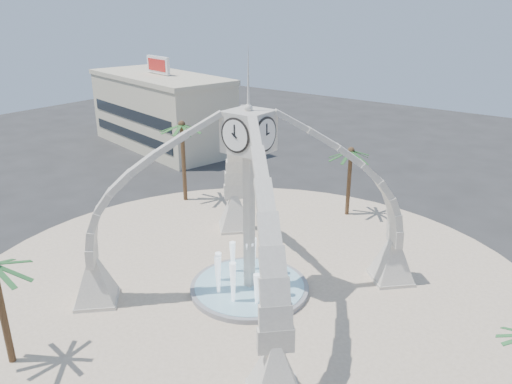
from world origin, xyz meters
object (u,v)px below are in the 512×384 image
Objects in this scene: palm_west at (182,126)px; palm_north at (351,152)px; clock_tower at (249,202)px; fountain at (249,287)px.

palm_west is 15.84m from palm_north.
fountain is at bearing 90.00° from clock_tower.
clock_tower is at bearing -31.42° from palm_west.
clock_tower is 2.24× the size of fountain.
fountain is (0.00, 0.00, -6.20)m from clock_tower.
clock_tower is 2.62× the size of palm_north.
fountain is at bearing -86.99° from palm_north.
clock_tower is 2.12× the size of palm_west.
palm_west is at bearing 148.58° from clock_tower.
clock_tower is at bearing -90.00° from fountain.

